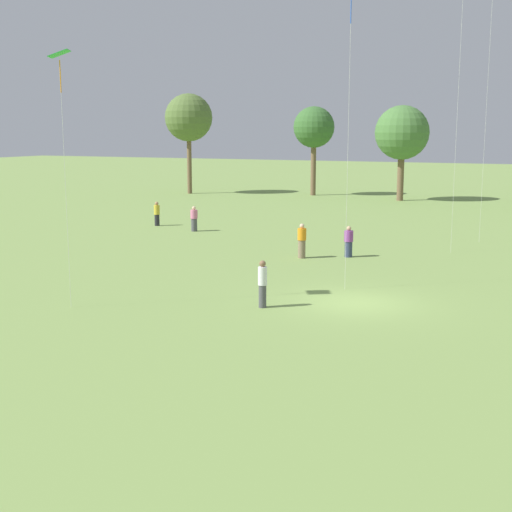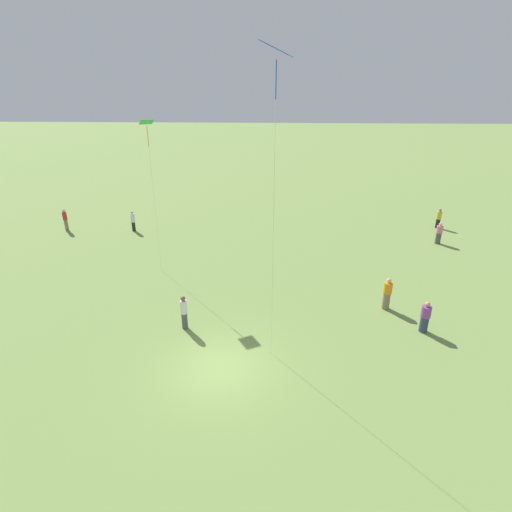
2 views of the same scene
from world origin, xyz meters
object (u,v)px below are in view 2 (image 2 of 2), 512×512
at_px(kite_2, 276,62).
at_px(kite_4, 147,131).
at_px(person_9, 439,218).
at_px(person_7, 439,233).
at_px(person_2, 387,294).
at_px(person_5, 184,312).
at_px(person_4, 65,220).
at_px(person_6, 133,221).
at_px(person_8, 425,317).

bearing_deg(kite_2, kite_4, 95.62).
distance_m(person_9, kite_4, 24.04).
xyz_separation_m(person_7, person_9, (-3.64, 1.29, 0.03)).
distance_m(person_7, kite_2, 21.57).
distance_m(person_2, person_5, 10.50).
relative_size(person_4, person_6, 1.08).
height_order(person_2, kite_2, kite_2).
xyz_separation_m(person_5, person_8, (-0.32, 11.51, -0.12)).
bearing_deg(person_7, person_2, -161.54).
bearing_deg(person_8, person_7, -122.25).
bearing_deg(person_7, person_9, 31.42).
bearing_deg(person_2, person_6, 73.52).
bearing_deg(person_9, person_6, -100.72).
relative_size(person_6, kite_4, 0.18).
bearing_deg(person_2, person_4, 80.65).
bearing_deg(person_5, person_2, 153.14).
relative_size(person_2, person_8, 1.10).
distance_m(person_6, person_8, 23.06).
bearing_deg(person_2, kite_4, 89.69).
distance_m(person_6, person_9, 25.05).
height_order(person_9, kite_2, kite_2).
bearing_deg(kite_4, person_2, -179.78).
height_order(person_8, kite_2, kite_2).
xyz_separation_m(person_6, kite_2, (15.62, 11.42, 10.78)).
bearing_deg(kite_2, person_8, -19.00).
xyz_separation_m(person_2, person_8, (2.08, 1.28, -0.09)).
bearing_deg(person_5, person_9, -178.27).
distance_m(person_5, person_7, 20.53).
bearing_deg(kite_4, person_6, -42.67).
xyz_separation_m(person_4, person_5, (13.62, 12.69, -0.03)).
xyz_separation_m(person_5, person_6, (-13.81, -7.19, -0.04)).
height_order(person_8, kite_4, kite_4).
bearing_deg(person_7, kite_2, -170.19).
bearing_deg(person_8, person_5, -8.01).
bearing_deg(person_4, person_7, -103.27).
height_order(person_4, kite_2, kite_2).
xyz_separation_m(person_9, kite_4, (9.44, -20.69, 7.78)).
xyz_separation_m(person_4, person_7, (1.38, 29.17, -0.14)).
bearing_deg(person_4, kite_4, -136.93).
distance_m(person_2, kite_4, 15.78).
xyz_separation_m(kite_2, kite_4, (-8.24, -7.15, -3.03)).
bearing_deg(person_9, kite_4, -80.93).
distance_m(person_5, kite_2, 11.68).
distance_m(person_2, person_4, 25.51).
xyz_separation_m(person_7, kite_4, (5.81, -19.41, 7.81)).
xyz_separation_m(person_8, kite_4, (-6.11, -14.43, 7.82)).
bearing_deg(kite_4, person_5, 131.74).
distance_m(person_4, kite_4, 14.34).
bearing_deg(kite_4, person_4, -19.10).
height_order(person_4, kite_4, kite_4).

